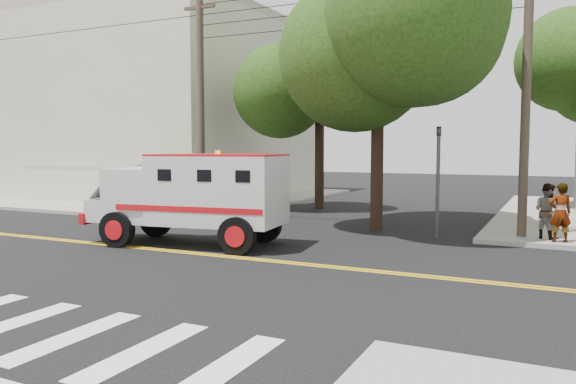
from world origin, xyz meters
The scene contains 13 objects.
ground centered at (0.00, 0.00, 0.00)m, with size 100.00×100.00×0.00m, color black.
sidewalk_nw centered at (-13.50, 13.50, 0.07)m, with size 17.00×17.00×0.15m, color gray.
building_left centered at (-15.50, 15.00, 5.15)m, with size 16.00×14.00×10.00m, color beige.
utility_pole_left centered at (-5.60, 6.00, 4.50)m, with size 0.28×0.28×9.00m, color #382D23.
utility_pole_right centered at (6.30, 6.20, 4.50)m, with size 0.28×0.28×9.00m, color #382D23.
tree_main centered at (1.94, 6.21, 7.20)m, with size 6.08×5.70×9.85m.
tree_left centered at (-2.68, 11.79, 5.73)m, with size 4.48×4.20×7.70m.
traffic_signal centered at (3.80, 5.60, 2.23)m, with size 0.15×0.18×3.60m.
accessibility_sign centered at (-6.20, 6.17, 1.37)m, with size 0.45×0.10×2.02m.
palm_planter centered at (-7.44, 6.62, 1.65)m, with size 3.52×2.63×2.36m.
armored_truck centered at (-2.51, 1.16, 1.56)m, with size 6.25×3.10×2.74m.
pedestrian_a centered at (7.37, 5.50, 1.03)m, with size 0.64×0.42×1.75m, color gray.
pedestrian_b centered at (7.01, 6.06, 1.00)m, with size 0.82×0.64×1.69m, color gray.
Camera 1 is at (7.32, -12.67, 2.94)m, focal length 35.00 mm.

